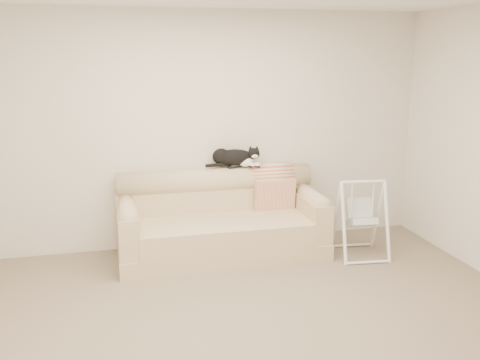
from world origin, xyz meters
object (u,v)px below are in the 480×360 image
Objects in this scene: sofa at (221,222)px; tuxedo_cat at (235,157)px; remote_b at (253,166)px; remote_a at (235,166)px; baby_swing at (361,218)px.

sofa is 3.57× the size of tuxedo_cat.
tuxedo_cat is (-0.20, 0.02, 0.10)m from remote_b.
sofa is at bearing -150.99° from remote_b.
sofa is 0.74m from tuxedo_cat.
remote_b is at bearing -2.48° from remote_a.
remote_b is 0.23m from tuxedo_cat.
tuxedo_cat is at bearing 112.38° from remote_a.
sofa is 13.26× the size of remote_b.
sofa is at bearing -132.90° from remote_a.
remote_a is 1.12× the size of remote_b.
remote_a reaches higher than sofa.
remote_b is at bearing 29.01° from sofa.
baby_swing is at bearing -16.05° from sofa.
remote_b is 1.31m from baby_swing.
sofa is 1.51m from baby_swing.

